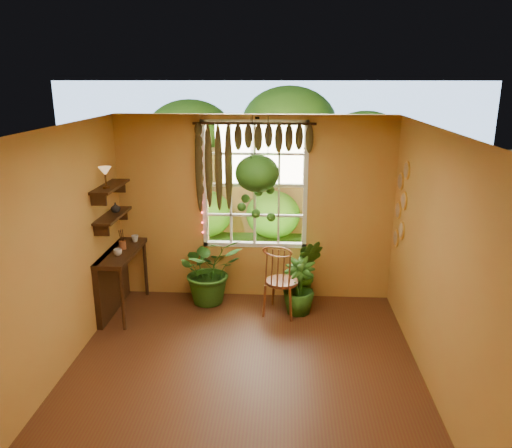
% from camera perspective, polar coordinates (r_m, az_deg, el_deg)
% --- Properties ---
extents(floor, '(4.50, 4.50, 0.00)m').
position_cam_1_polar(floor, '(5.73, -1.64, -17.39)').
color(floor, '#4F2E16').
rests_on(floor, ground).
extents(ceiling, '(4.50, 4.50, 0.00)m').
position_cam_1_polar(ceiling, '(4.79, -1.91, 10.54)').
color(ceiling, silver).
rests_on(ceiling, wall_back).
extents(wall_back, '(4.00, 0.00, 4.00)m').
position_cam_1_polar(wall_back, '(7.24, -0.17, 1.71)').
color(wall_back, gold).
rests_on(wall_back, floor).
extents(wall_left, '(0.00, 4.50, 4.50)m').
position_cam_1_polar(wall_left, '(5.64, -22.48, -3.91)').
color(wall_left, gold).
rests_on(wall_left, floor).
extents(wall_right, '(0.00, 4.50, 4.50)m').
position_cam_1_polar(wall_right, '(5.32, 20.31, -4.89)').
color(wall_right, gold).
rests_on(wall_right, floor).
extents(window, '(1.52, 0.10, 1.86)m').
position_cam_1_polar(window, '(7.19, -0.15, 4.48)').
color(window, white).
rests_on(window, wall_back).
extents(valance_vine, '(1.70, 0.12, 1.10)m').
position_cam_1_polar(valance_vine, '(6.98, -0.92, 8.91)').
color(valance_vine, '#351D0E').
rests_on(valance_vine, window).
extents(string_lights, '(0.03, 0.03, 1.54)m').
position_cam_1_polar(string_lights, '(7.18, -6.28, 4.76)').
color(string_lights, '#FF2633').
rests_on(string_lights, window).
extents(wall_plates, '(0.04, 0.32, 1.10)m').
position_cam_1_polar(wall_plates, '(6.91, 16.21, 2.03)').
color(wall_plates, '#F8EECB').
rests_on(wall_plates, wall_right).
extents(counter_ledge, '(0.40, 1.20, 0.90)m').
position_cam_1_polar(counter_ledge, '(7.26, -15.79, -5.53)').
color(counter_ledge, '#351D0E').
rests_on(counter_ledge, floor).
extents(shelf_lower, '(0.25, 0.90, 0.04)m').
position_cam_1_polar(shelf_lower, '(6.99, -16.06, 0.93)').
color(shelf_lower, '#351D0E').
rests_on(shelf_lower, wall_left).
extents(shelf_upper, '(0.25, 0.90, 0.04)m').
position_cam_1_polar(shelf_upper, '(6.89, -16.32, 4.13)').
color(shelf_upper, '#351D0E').
rests_on(shelf_upper, wall_left).
extents(backyard, '(14.00, 10.00, 12.00)m').
position_cam_1_polar(backyard, '(11.77, 2.44, 7.10)').
color(backyard, '#2A601B').
rests_on(backyard, ground).
extents(windsor_chair, '(0.57, 0.58, 1.21)m').
position_cam_1_polar(windsor_chair, '(6.98, 2.88, -7.62)').
color(windsor_chair, brown).
rests_on(windsor_chair, floor).
extents(potted_plant_left, '(1.16, 1.10, 1.01)m').
position_cam_1_polar(potted_plant_left, '(7.30, -5.30, -5.20)').
color(potted_plant_left, '#194412').
rests_on(potted_plant_left, floor).
extents(potted_plant_mid, '(0.56, 0.46, 0.98)m').
position_cam_1_polar(potted_plant_mid, '(7.29, 5.43, -5.39)').
color(potted_plant_mid, '#194412').
rests_on(potted_plant_mid, floor).
extents(potted_plant_right, '(0.52, 0.52, 0.80)m').
position_cam_1_polar(potted_plant_right, '(7.01, 4.89, -7.10)').
color(potted_plant_right, '#194412').
rests_on(potted_plant_right, floor).
extents(hanging_basket, '(0.60, 0.60, 1.42)m').
position_cam_1_polar(hanging_basket, '(6.78, 0.13, 5.22)').
color(hanging_basket, black).
rests_on(hanging_basket, ceiling).
extents(cup_a, '(0.15, 0.15, 0.09)m').
position_cam_1_polar(cup_a, '(6.92, -15.52, -3.13)').
color(cup_a, silver).
rests_on(cup_a, counter_ledge).
extents(cup_b, '(0.12, 0.12, 0.10)m').
position_cam_1_polar(cup_b, '(7.43, -13.66, -1.63)').
color(cup_b, beige).
rests_on(cup_b, counter_ledge).
extents(brush_jar, '(0.10, 0.10, 0.35)m').
position_cam_1_polar(brush_jar, '(7.13, -15.06, -1.71)').
color(brush_jar, brown).
rests_on(brush_jar, counter_ledge).
extents(shelf_vase, '(0.16, 0.16, 0.13)m').
position_cam_1_polar(shelf_vase, '(7.07, -15.77, 1.83)').
color(shelf_vase, '#B2AD99').
rests_on(shelf_vase, shelf_lower).
extents(tiffany_lamp, '(0.17, 0.17, 0.28)m').
position_cam_1_polar(tiffany_lamp, '(6.68, -16.87, 5.66)').
color(tiffany_lamp, '#503117').
rests_on(tiffany_lamp, shelf_upper).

